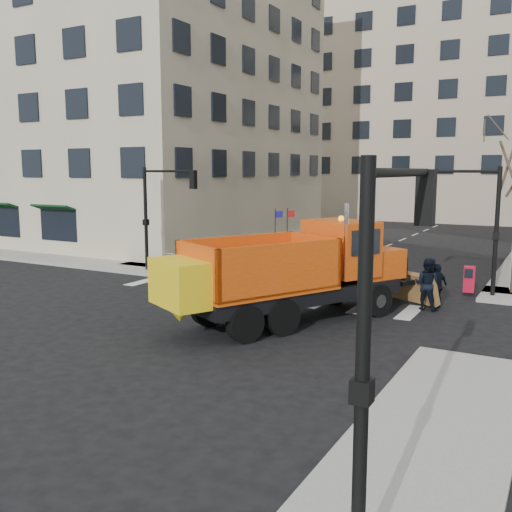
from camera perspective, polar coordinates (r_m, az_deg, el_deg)
The scene contains 15 objects.
ground at distance 19.61m, azimuth -6.69°, elevation -6.98°, with size 120.00×120.00×0.00m, color black.
sidewalk_back at distance 26.78m, azimuth 3.92°, elevation -2.58°, with size 64.00×5.00×0.15m, color gray.
sidewalk_near_right at distance 10.86m, azimuth 15.48°, elevation -20.10°, with size 3.00×14.00×0.15m, color gray.
building_left at distance 47.68m, azimuth -12.91°, elevation 17.71°, with size 24.00×22.00×26.00m, color tan.
building_far at distance 68.58m, azimuth 20.01°, elevation 13.70°, with size 30.00×18.00×24.00m, color tan.
traffic_light_left at distance 29.84m, azimuth -10.96°, elevation 3.52°, with size 0.18×0.18×5.40m, color black.
traffic_light_right at distance 25.10m, azimuth 22.89°, elevation 2.09°, with size 0.18×0.18×5.40m, color black.
traffic_light_near at distance 7.13m, azimuth 10.57°, elevation -12.38°, with size 0.18×0.18×5.40m, color black.
crowd_barriers at distance 26.22m, azimuth 1.61°, elevation -1.74°, with size 12.60×0.60×1.10m, color #9EA0A5, non-canonical shape.
plow_truck at distance 19.63m, azimuth 3.42°, elevation -1.42°, with size 7.38×10.79×4.14m.
cop_a at distance 23.20m, azimuth 17.05°, elevation -2.45°, with size 0.70×0.46×1.91m, color black.
cop_b at distance 22.45m, azimuth 16.72°, elevation -2.71°, with size 0.96×0.75×1.98m, color black.
cop_c at distance 22.88m, azimuth 17.67°, elevation -2.87°, with size 1.01×0.42×1.72m, color black.
worker at distance 28.94m, azimuth -1.13°, elevation 0.14°, with size 1.11×0.64×1.71m, color yellow.
newspaper_box at distance 25.65m, azimuth 20.54°, elevation -2.18°, with size 0.45×0.40×1.10m, color #AE0D26.
Camera 1 is at (11.04, -15.35, 5.23)m, focal length 40.00 mm.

